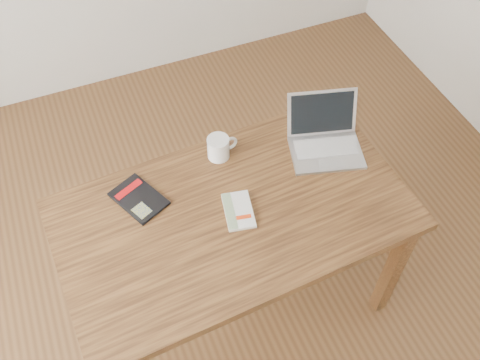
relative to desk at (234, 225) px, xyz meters
name	(u,v)px	position (x,y,z in m)	size (l,w,h in m)	color
room	(169,160)	(-0.25, -0.17, 0.69)	(4.04, 4.04, 2.70)	brown
desk	(234,225)	(0.00, 0.00, 0.00)	(1.38, 0.84, 0.75)	#523219
white_guidebook	(238,211)	(0.02, -0.01, 0.10)	(0.14, 0.19, 0.02)	silver
black_guidebook	(139,199)	(-0.32, 0.19, 0.10)	(0.22, 0.25, 0.01)	black
laptop	(325,138)	(0.48, 0.17, 0.13)	(0.36, 0.35, 0.19)	silver
coffee_mug	(219,147)	(0.05, 0.29, 0.14)	(0.13, 0.09, 0.10)	white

